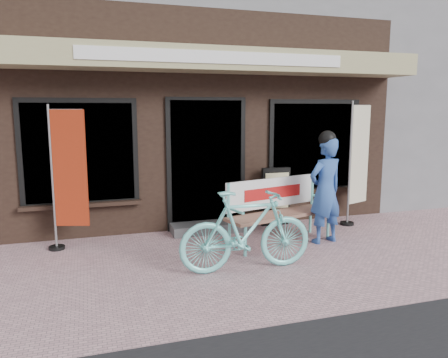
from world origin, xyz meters
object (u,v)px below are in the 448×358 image
object	(u,v)px
bench	(277,205)
nobori_cream	(357,161)
person	(325,188)
menu_stand	(276,196)
nobori_red	(67,176)
bicycle	(246,231)

from	to	relation	value
bench	nobori_cream	bearing A→B (deg)	3.50
nobori_cream	bench	bearing A→B (deg)	178.06
person	menu_stand	xyz separation A→B (m)	(-0.30, 1.14, -0.32)
nobori_red	nobori_cream	size ratio (longest dim) A/B	0.97
bench	bicycle	xyz separation A→B (m)	(-0.86, -0.99, -0.05)
person	nobori_red	distance (m)	3.76
bicycle	menu_stand	world-z (taller)	bicycle
person	bicycle	size ratio (longest dim) A/B	1.00
bicycle	nobori_cream	bearing A→B (deg)	-57.35
nobori_red	nobori_cream	bearing A→B (deg)	17.52
bench	menu_stand	size ratio (longest dim) A/B	1.82
bicycle	nobori_red	distance (m)	2.69
nobori_red	bench	bearing A→B (deg)	6.56
nobori_red	bicycle	bearing A→B (deg)	-18.80
nobori_cream	menu_stand	bearing A→B (deg)	147.53
bench	bicycle	world-z (taller)	bicycle
bench	nobori_cream	xyz separation A→B (m)	(1.79, 0.60, 0.54)
person	bicycle	xyz separation A→B (m)	(-1.54, -0.75, -0.32)
nobori_red	nobori_cream	xyz separation A→B (m)	(4.78, 0.05, 0.04)
bench	nobori_cream	size ratio (longest dim) A/B	0.86
bicycle	nobori_cream	distance (m)	3.14
bench	nobori_red	bearing A→B (deg)	154.66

